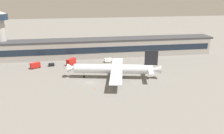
# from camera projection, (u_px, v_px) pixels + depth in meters

# --- Properties ---
(ground_plane) EXTENTS (600.00, 600.00, 0.00)m
(ground_plane) POSITION_uv_depth(u_px,v_px,m) (90.00, 83.00, 120.76)
(ground_plane) COLOR slate
(terminal_building) EXTENTS (188.85, 14.42, 12.93)m
(terminal_building) POSITION_uv_depth(u_px,v_px,m) (85.00, 48.00, 165.35)
(terminal_building) COLOR #9E9993
(terminal_building) RESTS_ON ground_plane
(airliner) EXTENTS (50.65, 43.60, 15.71)m
(airliner) POSITION_uv_depth(u_px,v_px,m) (115.00, 69.00, 125.59)
(airliner) COLOR silver
(airliner) RESTS_ON ground_plane
(control_tower) EXTENTS (11.79, 11.79, 33.26)m
(control_tower) POSITION_uv_depth(u_px,v_px,m) (0.00, 30.00, 155.18)
(control_tower) COLOR #B7B7B2
(control_tower) RESTS_ON ground_plane
(crew_van) EXTENTS (5.53, 3.17, 2.55)m
(crew_van) POSITION_uv_depth(u_px,v_px,m) (108.00, 60.00, 154.85)
(crew_van) COLOR white
(crew_van) RESTS_ON ground_plane
(catering_truck) EXTENTS (6.33, 7.35, 4.15)m
(catering_truck) POSITION_uv_depth(u_px,v_px,m) (71.00, 62.00, 148.40)
(catering_truck) COLOR red
(catering_truck) RESTS_ON ground_plane
(baggage_tug) EXTENTS (3.65, 2.19, 1.85)m
(baggage_tug) POSITION_uv_depth(u_px,v_px,m) (51.00, 64.00, 146.71)
(baggage_tug) COLOR black
(baggage_tug) RESTS_ON ground_plane
(stair_truck) EXTENTS (6.45, 4.74, 3.55)m
(stair_truck) POSITION_uv_depth(u_px,v_px,m) (35.00, 65.00, 142.26)
(stair_truck) COLOR red
(stair_truck) RESTS_ON ground_plane
(traffic_cone_0) EXTENTS (0.54, 0.54, 0.68)m
(traffic_cone_0) POSITION_uv_depth(u_px,v_px,m) (94.00, 88.00, 112.64)
(traffic_cone_0) COLOR #F2590C
(traffic_cone_0) RESTS_ON ground_plane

